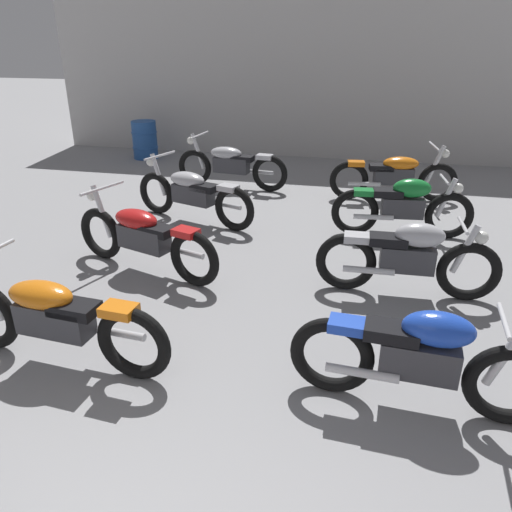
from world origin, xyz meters
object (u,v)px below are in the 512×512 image
Objects in this scene: motorcycle_right_row_1 at (421,357)px; motorcycle_right_row_4 at (394,175)px; motorcycle_left_row_1 at (53,317)px; motorcycle_left_row_4 at (231,164)px; motorcycle_right_row_2 at (408,257)px; motorcycle_right_row_3 at (403,206)px; motorcycle_left_row_2 at (143,236)px; oil_drum at (145,140)px; motorcycle_left_row_3 at (193,193)px.

motorcycle_right_row_1 is 0.91× the size of motorcycle_right_row_4.
motorcycle_left_row_4 is at bearing 89.91° from motorcycle_left_row_1.
motorcycle_right_row_2 is at bearing -50.44° from motorcycle_left_row_4.
motorcycle_right_row_2 is at bearing 90.00° from motorcycle_right_row_1.
motorcycle_left_row_4 is 3.55m from motorcycle_right_row_3.
motorcycle_left_row_1 is at bearing -88.72° from motorcycle_left_row_2.
oil_drum is (-2.60, 1.93, -0.03)m from motorcycle_left_row_4.
motorcycle_left_row_2 is 3.55m from motorcycle_right_row_1.
motorcycle_right_row_3 is at bearing 89.72° from motorcycle_right_row_1.
motorcycle_right_row_3 is at bearing -33.85° from oil_drum.
motorcycle_left_row_4 is (0.01, 5.61, 0.00)m from motorcycle_left_row_1.
motorcycle_right_row_3 is at bearing 1.19° from motorcycle_left_row_3.
motorcycle_right_row_2 is 2.32× the size of oil_drum.
motorcycle_right_row_3 is at bearing 89.43° from motorcycle_right_row_2.
motorcycle_left_row_4 reaches higher than motorcycle_right_row_2.
motorcycle_right_row_3 reaches higher than oil_drum.
motorcycle_right_row_1 is at bearing 1.77° from motorcycle_left_row_1.
oil_drum is at bearing 123.38° from motorcycle_left_row_3.
motorcycle_right_row_2 is at bearing -90.57° from motorcycle_right_row_3.
motorcycle_right_row_1 is 2.32× the size of oil_drum.
motorcycle_right_row_2 reaches higher than oil_drum.
motorcycle_left_row_2 is 6.20m from oil_drum.
motorcycle_left_row_1 and motorcycle_left_row_2 have the same top height.
motorcycle_left_row_3 is at bearing -56.62° from oil_drum.
motorcycle_right_row_2 is (3.08, -1.74, 0.01)m from motorcycle_left_row_3.
motorcycle_left_row_3 is 1.06× the size of motorcycle_right_row_1.
motorcycle_left_row_1 is 4.84m from motorcycle_right_row_3.
motorcycle_left_row_3 is 0.97× the size of motorcycle_right_row_4.
motorcycle_left_row_3 is 3.51m from motorcycle_right_row_4.
motorcycle_left_row_3 is at bearing 90.94° from motorcycle_left_row_1.
motorcycle_left_row_4 is at bearing 118.62° from motorcycle_right_row_1.
motorcycle_right_row_4 is (-0.06, 3.52, -0.01)m from motorcycle_right_row_2.
motorcycle_left_row_2 is at bearing -90.79° from motorcycle_left_row_4.
motorcycle_left_row_2 reaches higher than oil_drum.
motorcycle_left_row_2 is 1.00× the size of motorcycle_left_row_3.
motorcycle_left_row_1 is at bearing -90.09° from motorcycle_left_row_4.
oil_drum is at bearing 143.39° from motorcycle_left_row_4.
motorcycle_left_row_2 is 1.81m from motorcycle_left_row_3.
motorcycle_left_row_4 is 4.73m from motorcycle_right_row_2.
motorcycle_right_row_4 reaches higher than motorcycle_right_row_1.
motorcycle_left_row_2 and motorcycle_left_row_4 have the same top height.
motorcycle_left_row_3 is 4.60m from oil_drum.
motorcycle_left_row_2 is 0.97× the size of motorcycle_right_row_4.
motorcycle_left_row_2 is at bearing -178.70° from motorcycle_right_row_2.
motorcycle_left_row_1 is at bearing -128.88° from motorcycle_right_row_3.
motorcycle_right_row_1 is at bearing -89.35° from motorcycle_right_row_4.
motorcycle_right_row_4 is 5.92m from oil_drum.
motorcycle_right_row_3 is 0.91× the size of motorcycle_right_row_4.
motorcycle_left_row_1 is 7.98m from oil_drum.
motorcycle_left_row_1 reaches higher than motorcycle_right_row_3.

